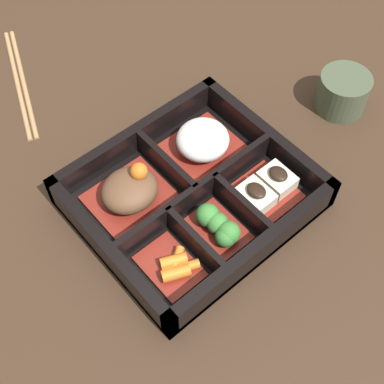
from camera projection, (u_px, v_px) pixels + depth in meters
ground_plane at (192, 203)px, 0.68m from camera, size 3.00×3.00×0.00m
bento_base at (192, 201)px, 0.68m from camera, size 0.27×0.24×0.01m
bento_rim at (193, 195)px, 0.66m from camera, size 0.27×0.24×0.05m
bowl_stew at (130, 191)px, 0.66m from camera, size 0.10×0.09×0.06m
bowl_rice at (203, 142)px, 0.70m from camera, size 0.10×0.09×0.05m
bowl_carrots at (173, 267)px, 0.61m from camera, size 0.06×0.08×0.02m
bowl_greens at (219, 227)px, 0.63m from camera, size 0.05×0.08×0.03m
bowl_tofu at (266, 189)px, 0.67m from camera, size 0.07×0.08×0.03m
tea_cup at (343, 91)px, 0.75m from camera, size 0.07×0.07×0.05m
chopsticks at (20, 81)px, 0.80m from camera, size 0.10×0.22×0.01m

